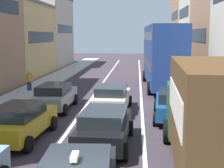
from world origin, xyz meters
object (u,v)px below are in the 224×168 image
(hatchback_centre_lane_third, at_px, (112,98))
(pedestrian_near_kerb, at_px, (29,80))
(sedan_centre_lane_second, at_px, (104,126))
(removalist_box_truck, at_px, (213,114))
(wagon_left_lane_second, at_px, (20,121))
(sedan_left_lane_third, at_px, (55,96))
(sedan_right_lane_behind_truck, at_px, (174,104))
(bus_mid_queue_primary, at_px, (163,53))

(hatchback_centre_lane_third, bearing_deg, pedestrian_near_kerb, 52.65)
(sedan_centre_lane_second, distance_m, pedestrian_near_kerb, 13.38)
(hatchback_centre_lane_third, bearing_deg, removalist_box_truck, -153.15)
(removalist_box_truck, relative_size, wagon_left_lane_second, 1.77)
(removalist_box_truck, height_order, sedan_left_lane_third, removalist_box_truck)
(pedestrian_near_kerb, bearing_deg, removalist_box_truck, 177.54)
(hatchback_centre_lane_third, height_order, sedan_right_lane_behind_truck, same)
(sedan_centre_lane_second, xyz_separation_m, hatchback_centre_lane_third, (-0.17, 5.81, 0.00))
(sedan_left_lane_third, height_order, sedan_right_lane_behind_truck, same)
(removalist_box_truck, distance_m, sedan_centre_lane_second, 4.46)
(sedan_centre_lane_second, height_order, wagon_left_lane_second, same)
(wagon_left_lane_second, xyz_separation_m, pedestrian_near_kerb, (-3.34, 10.96, 0.15))
(wagon_left_lane_second, distance_m, sedan_right_lane_behind_truck, 7.73)
(sedan_centre_lane_second, bearing_deg, wagon_left_lane_second, 84.42)
(hatchback_centre_lane_third, height_order, sedan_left_lane_third, same)
(hatchback_centre_lane_third, height_order, bus_mid_queue_primary, bus_mid_queue_primary)
(wagon_left_lane_second, bearing_deg, hatchback_centre_lane_third, -29.08)
(removalist_box_truck, bearing_deg, pedestrian_near_kerb, 39.46)
(sedan_centre_lane_second, distance_m, wagon_left_lane_second, 3.61)
(sedan_centre_lane_second, distance_m, sedan_left_lane_third, 6.99)
(pedestrian_near_kerb, bearing_deg, hatchback_centre_lane_third, -169.39)
(removalist_box_truck, bearing_deg, sedan_right_lane_behind_truck, 5.87)
(wagon_left_lane_second, relative_size, hatchback_centre_lane_third, 1.01)
(sedan_centre_lane_second, xyz_separation_m, pedestrian_near_kerb, (-6.91, 11.46, 0.15))
(removalist_box_truck, relative_size, hatchback_centre_lane_third, 1.78)
(sedan_left_lane_third, bearing_deg, removalist_box_truck, -139.64)
(hatchback_centre_lane_third, height_order, pedestrian_near_kerb, pedestrian_near_kerb)
(removalist_box_truck, height_order, pedestrian_near_kerb, removalist_box_truck)
(wagon_left_lane_second, distance_m, pedestrian_near_kerb, 11.45)
(hatchback_centre_lane_third, bearing_deg, sedan_left_lane_third, 88.95)
(removalist_box_truck, distance_m, sedan_right_lane_behind_truck, 6.87)
(wagon_left_lane_second, relative_size, sedan_left_lane_third, 1.02)
(sedan_left_lane_third, xyz_separation_m, bus_mid_queue_primary, (6.84, 8.22, 2.03))
(wagon_left_lane_second, bearing_deg, sedan_centre_lane_second, -94.40)
(sedan_left_lane_third, height_order, bus_mid_queue_primary, bus_mid_queue_primary)
(removalist_box_truck, bearing_deg, sedan_left_lane_third, 42.44)
(sedan_centre_lane_second, bearing_deg, bus_mid_queue_primary, -10.65)
(hatchback_centre_lane_third, distance_m, sedan_left_lane_third, 3.38)
(sedan_right_lane_behind_truck, bearing_deg, removalist_box_truck, -172.74)
(hatchback_centre_lane_third, distance_m, pedestrian_near_kerb, 8.80)
(sedan_right_lane_behind_truck, bearing_deg, sedan_centre_lane_second, 147.85)
(sedan_right_lane_behind_truck, xyz_separation_m, pedestrian_near_kerb, (-10.05, 7.13, 0.15))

